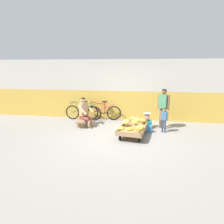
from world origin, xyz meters
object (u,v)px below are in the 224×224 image
object	(u,v)px
bicycle_near_left	(83,112)
customer_adult	(163,104)
weighing_scale	(147,117)
banana_cart	(133,129)
low_bench	(84,120)
vendor_seated	(85,112)
customer_child	(164,118)
bicycle_far_left	(102,112)
plastic_crate	(147,124)
shopping_bag	(150,129)

from	to	relation	value
bicycle_near_left	customer_adult	bearing A→B (deg)	-11.87
weighing_scale	customer_adult	xyz separation A→B (m)	(0.59, 0.03, 0.50)
banana_cart	low_bench	bearing A→B (deg)	154.92
banana_cart	bicycle_near_left	world-z (taller)	bicycle_near_left
low_bench	vendor_seated	size ratio (longest dim) A/B	0.97
customer_adult	customer_child	size ratio (longest dim) A/B	1.69
banana_cart	bicycle_near_left	distance (m)	2.89
bicycle_far_left	customer_child	xyz separation A→B (m)	(2.54, -1.32, 0.21)
low_bench	bicycle_far_left	bearing A→B (deg)	56.49
low_bench	weighing_scale	bearing A→B (deg)	0.70
customer_child	plastic_crate	bearing A→B (deg)	142.81
customer_adult	bicycle_far_left	bearing A→B (deg)	161.71
weighing_scale	banana_cart	bearing A→B (deg)	-116.76
banana_cart	customer_child	xyz separation A→B (m)	(1.09, 0.54, 0.32)
low_bench	bicycle_near_left	distance (m)	0.83
customer_adult	bicycle_near_left	bearing A→B (deg)	168.13
banana_cart	plastic_crate	size ratio (longest dim) A/B	4.30
bicycle_near_left	low_bench	bearing A→B (deg)	-71.17
banana_cart	low_bench	distance (m)	2.26
bicycle_near_left	customer_adult	world-z (taller)	customer_adult
plastic_crate	customer_child	world-z (taller)	customer_child
shopping_bag	customer_child	bearing A→B (deg)	6.27
banana_cart	plastic_crate	bearing A→B (deg)	63.26
plastic_crate	customer_adult	bearing A→B (deg)	2.96
customer_child	weighing_scale	bearing A→B (deg)	142.88
vendor_seated	customer_child	xyz separation A→B (m)	(3.06, -0.37, -0.01)
weighing_scale	bicycle_near_left	distance (m)	2.91
vendor_seated	plastic_crate	xyz separation A→B (m)	(2.47, 0.08, -0.42)
bicycle_far_left	shopping_bag	size ratio (longest dim) A/B	6.92
low_bench	vendor_seated	bearing A→B (deg)	-31.24
banana_cart	customer_adult	bearing A→B (deg)	43.16
bicycle_near_left	weighing_scale	bearing A→B (deg)	-14.87
bicycle_near_left	shopping_bag	size ratio (longest dim) A/B	6.92
bicycle_near_left	customer_child	distance (m)	3.61
weighing_scale	customer_child	size ratio (longest dim) A/B	0.33
low_bench	customer_child	xyz separation A→B (m)	(3.14, -0.42, 0.36)
bicycle_near_left	customer_child	bearing A→B (deg)	-19.36
vendor_seated	bicycle_far_left	distance (m)	1.10
low_bench	customer_adult	bearing A→B (deg)	1.14
low_bench	customer_child	world-z (taller)	customer_child
customer_adult	shopping_bag	xyz separation A→B (m)	(-0.50, -0.54, -0.83)
customer_adult	customer_child	world-z (taller)	customer_adult
plastic_crate	shopping_bag	xyz separation A→B (m)	(0.09, -0.51, -0.03)
customer_adult	shopping_bag	world-z (taller)	customer_adult
banana_cart	plastic_crate	world-z (taller)	banana_cart
bicycle_near_left	customer_child	world-z (taller)	customer_child
shopping_bag	bicycle_far_left	bearing A→B (deg)	146.00
banana_cart	weighing_scale	distance (m)	1.13
weighing_scale	bicycle_far_left	distance (m)	2.13
bicycle_far_left	banana_cart	bearing A→B (deg)	-52.06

